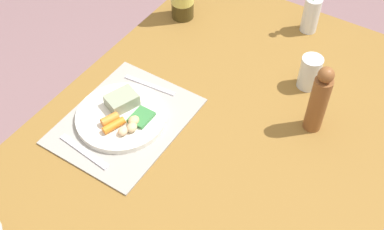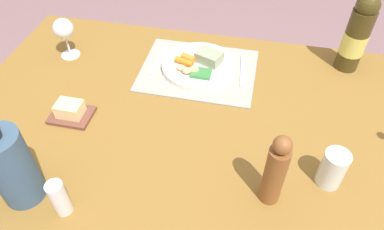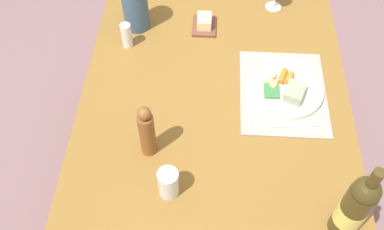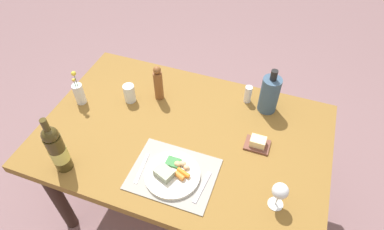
{
  "view_description": "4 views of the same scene",
  "coord_description": "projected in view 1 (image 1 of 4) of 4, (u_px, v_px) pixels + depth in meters",
  "views": [
    {
      "loc": [
        0.73,
        0.42,
        1.86
      ],
      "look_at": [
        -0.03,
        -0.07,
        0.84
      ],
      "focal_mm": 44.64,
      "sensor_mm": 36.0,
      "label": 1
    },
    {
      "loc": [
        -0.15,
        0.75,
        1.59
      ],
      "look_at": [
        -0.0,
        0.08,
        0.89
      ],
      "focal_mm": 33.31,
      "sensor_mm": 36.0,
      "label": 2
    },
    {
      "loc": [
        -1.01,
        0.03,
        2.04
      ],
      "look_at": [
        -0.1,
        0.08,
        0.8
      ],
      "focal_mm": 40.22,
      "sensor_mm": 36.0,
      "label": 3
    },
    {
      "loc": [
        0.44,
        -1.07,
        2.15
      ],
      "look_at": [
        0.02,
        0.08,
        0.86
      ],
      "focal_mm": 30.78,
      "sensor_mm": 36.0,
      "label": 4
    }
  ],
  "objects": [
    {
      "name": "flower_vase",
      "position": [
        311.0,
        13.0,
        1.67
      ],
      "size": [
        0.06,
        0.06,
        0.23
      ],
      "color": "silver",
      "rests_on": "dining_table"
    },
    {
      "name": "knife",
      "position": [
        84.0,
        151.0,
        1.35
      ],
      "size": [
        0.04,
        0.18,
        0.0
      ],
      "primitive_type": "cube",
      "rotation": [
        0.0,
        0.0,
        -0.1
      ],
      "color": "silver",
      "rests_on": "placemat"
    },
    {
      "name": "fork",
      "position": [
        150.0,
        85.0,
        1.52
      ],
      "size": [
        0.03,
        0.18,
        0.0
      ],
      "primitive_type": "cube",
      "rotation": [
        0.0,
        0.0,
        0.1
      ],
      "color": "silver",
      "rests_on": "placemat"
    },
    {
      "name": "dinner_plate",
      "position": [
        122.0,
        115.0,
        1.42
      ],
      "size": [
        0.27,
        0.27,
        0.06
      ],
      "color": "silver",
      "rests_on": "placemat"
    },
    {
      "name": "water_tumbler",
      "position": [
        309.0,
        74.0,
        1.5
      ],
      "size": [
        0.07,
        0.07,
        0.11
      ],
      "color": "silver",
      "rests_on": "dining_table"
    },
    {
      "name": "placemat",
      "position": [
        125.0,
        121.0,
        1.43
      ],
      "size": [
        0.41,
        0.33,
        0.01
      ],
      "primitive_type": "cube",
      "color": "#9D9A91",
      "rests_on": "dining_table"
    },
    {
      "name": "pepper_mill",
      "position": [
        319.0,
        100.0,
        1.34
      ],
      "size": [
        0.05,
        0.05,
        0.23
      ],
      "color": "brown",
      "rests_on": "dining_table"
    },
    {
      "name": "dining_table",
      "position": [
        206.0,
        167.0,
        1.44
      ],
      "size": [
        1.56,
        1.02,
        0.77
      ],
      "color": "brown",
      "rests_on": "ground_plane"
    }
  ]
}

